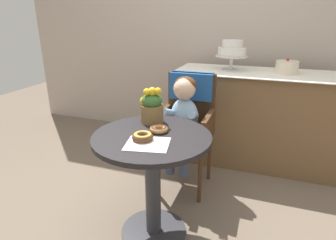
# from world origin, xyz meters

# --- Properties ---
(ground_plane) EXTENTS (8.00, 8.00, 0.00)m
(ground_plane) POSITION_xyz_m (0.00, 0.00, 0.00)
(ground_plane) COLOR #6B5B4C
(back_wall) EXTENTS (4.80, 0.10, 2.70)m
(back_wall) POSITION_xyz_m (0.00, 1.85, 1.35)
(back_wall) COLOR #B2A393
(back_wall) RESTS_ON ground
(cafe_table) EXTENTS (0.72, 0.72, 0.72)m
(cafe_table) POSITION_xyz_m (0.00, 0.00, 0.51)
(cafe_table) COLOR black
(cafe_table) RESTS_ON ground
(wicker_chair) EXTENTS (0.42, 0.45, 0.95)m
(wicker_chair) POSITION_xyz_m (0.03, 0.71, 0.64)
(wicker_chair) COLOR #472D19
(wicker_chair) RESTS_ON ground
(seated_child) EXTENTS (0.27, 0.32, 0.73)m
(seated_child) POSITION_xyz_m (0.03, 0.55, 0.68)
(seated_child) COLOR #8CADCC
(seated_child) RESTS_ON ground
(paper_napkin) EXTENTS (0.27, 0.24, 0.00)m
(paper_napkin) POSITION_xyz_m (0.03, -0.13, 0.72)
(paper_napkin) COLOR white
(paper_napkin) RESTS_ON cafe_table
(donut_front) EXTENTS (0.12, 0.12, 0.04)m
(donut_front) POSITION_xyz_m (-0.02, -0.09, 0.74)
(donut_front) COLOR #4C2D19
(donut_front) RESTS_ON cafe_table
(donut_mid) EXTENTS (0.11, 0.11, 0.03)m
(donut_mid) POSITION_xyz_m (0.02, 0.06, 0.74)
(donut_mid) COLOR #AD7542
(donut_mid) RESTS_ON cafe_table
(flower_vase) EXTENTS (0.16, 0.15, 0.24)m
(flower_vase) POSITION_xyz_m (-0.08, 0.21, 0.83)
(flower_vase) COLOR brown
(flower_vase) RESTS_ON cafe_table
(display_counter) EXTENTS (1.56, 0.62, 0.90)m
(display_counter) POSITION_xyz_m (0.55, 1.30, 0.45)
(display_counter) COLOR brown
(display_counter) RESTS_ON ground
(tiered_cake_stand) EXTENTS (0.30, 0.30, 0.28)m
(tiered_cake_stand) POSITION_xyz_m (0.27, 1.30, 1.08)
(tiered_cake_stand) COLOR silver
(tiered_cake_stand) RESTS_ON display_counter
(round_layer_cake) EXTENTS (0.20, 0.20, 0.14)m
(round_layer_cake) POSITION_xyz_m (0.77, 1.31, 0.96)
(round_layer_cake) COLOR beige
(round_layer_cake) RESTS_ON display_counter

